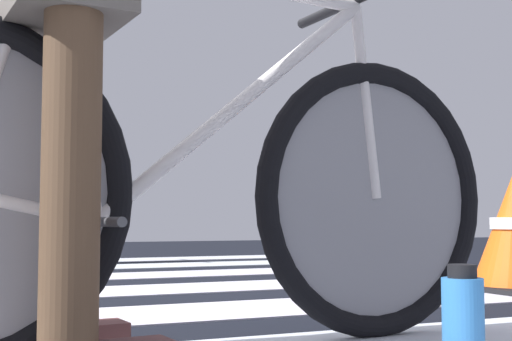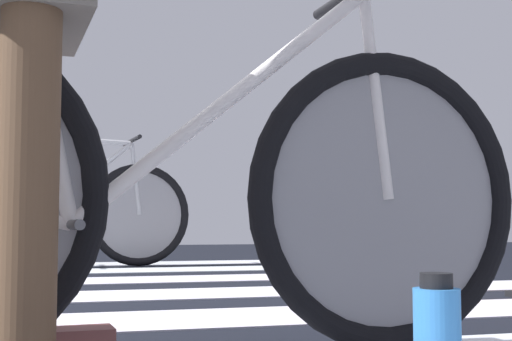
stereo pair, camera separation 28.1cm
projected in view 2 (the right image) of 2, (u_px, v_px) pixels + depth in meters
The scene contains 3 objects.
bicycle_1_of_3 at pixel (179, 184), 1.50m from camera, with size 1.73×0.52×0.93m.
cyclist_1_of_3 at pixel (31, 61), 1.42m from camera, with size 0.34×0.43×0.97m.
bicycle_2_of_3 at pixel (64, 210), 4.71m from camera, with size 1.73×0.52×0.93m.
Camera 2 is at (0.34, -2.61, 0.32)m, focal length 49.13 mm.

